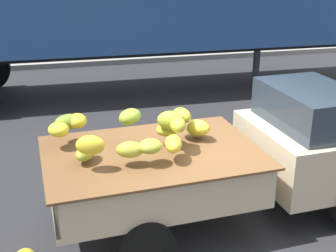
# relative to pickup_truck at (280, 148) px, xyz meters

# --- Properties ---
(ground) EXTENTS (220.00, 220.00, 0.00)m
(ground) POSITION_rel_pickup_truck_xyz_m (-1.06, -0.15, -0.89)
(ground) COLOR #28282B
(curb_strip) EXTENTS (80.00, 0.80, 0.16)m
(curb_strip) POSITION_rel_pickup_truck_xyz_m (-1.06, 9.33, -0.81)
(curb_strip) COLOR gray
(curb_strip) RESTS_ON ground
(pickup_truck) EXTENTS (4.78, 2.08, 1.70)m
(pickup_truck) POSITION_rel_pickup_truck_xyz_m (0.00, 0.00, 0.00)
(pickup_truck) COLOR #CCB793
(pickup_truck) RESTS_ON ground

